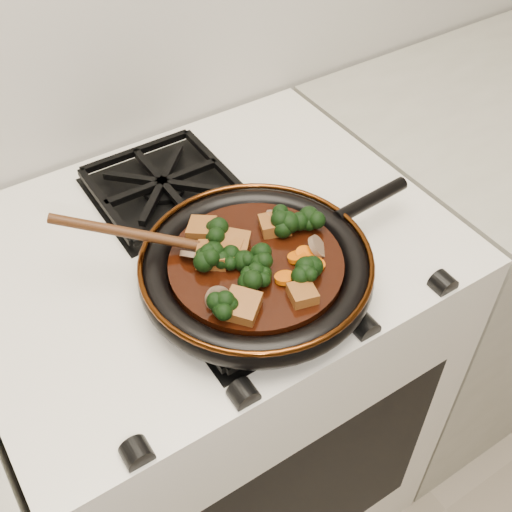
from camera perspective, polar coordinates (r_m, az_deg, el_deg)
stove at (r=1.38m, az=-3.56°, el=-12.07°), size 0.76×0.60×0.90m
burner_grate_front at (r=0.94m, az=-0.48°, el=-2.99°), size 0.23×0.23×0.03m
burner_grate_back at (r=1.12m, az=-8.28°, el=6.14°), size 0.23×0.23×0.03m
skillet at (r=0.92m, az=0.11°, el=-1.07°), size 0.47×0.34×0.05m
braising_sauce at (r=0.92m, az=0.00°, el=-0.92°), size 0.25×0.25×0.02m
tofu_cube_0 at (r=0.84m, az=-1.25°, el=-4.56°), size 0.06×0.07×0.03m
tofu_cube_1 at (r=0.95m, az=1.67°, el=2.78°), size 0.06×0.06×0.03m
tofu_cube_2 at (r=0.85m, az=-1.11°, el=-4.04°), size 0.04×0.04×0.02m
tofu_cube_3 at (r=0.86m, az=4.16°, el=-3.41°), size 0.04×0.04×0.02m
tofu_cube_4 at (r=0.92m, az=-1.98°, el=1.04°), size 0.06×0.06×0.03m
tofu_cube_5 at (r=0.91m, az=-2.64°, el=0.41°), size 0.06×0.06×0.02m
tofu_cube_6 at (r=0.95m, az=-4.80°, el=2.35°), size 0.06×0.06×0.03m
tofu_cube_7 at (r=0.91m, az=-3.94°, el=0.04°), size 0.06×0.06×0.03m
broccoli_floret_0 at (r=0.96m, az=4.41°, el=3.02°), size 0.07×0.06×0.06m
broccoli_floret_1 at (r=0.88m, az=4.48°, el=-1.55°), size 0.08×0.08×0.06m
broccoli_floret_2 at (r=0.84m, az=-2.61°, el=-4.40°), size 0.08×0.07×0.06m
broccoli_floret_3 at (r=0.87m, az=-0.00°, el=-2.19°), size 0.08×0.09×0.07m
broccoli_floret_4 at (r=0.95m, az=2.09°, el=2.83°), size 0.09×0.09×0.07m
broccoli_floret_5 at (r=0.90m, az=-2.20°, el=-0.28°), size 0.08×0.08×0.06m
broccoli_floret_6 at (r=0.89m, az=0.06°, el=-0.74°), size 0.08×0.09×0.06m
broccoli_floret_7 at (r=0.90m, az=-4.21°, el=0.01°), size 0.06×0.06×0.06m
broccoli_floret_8 at (r=0.93m, az=-3.63°, el=1.93°), size 0.09×0.08×0.07m
carrot_coin_0 at (r=0.92m, az=4.39°, el=0.13°), size 0.03×0.03×0.01m
carrot_coin_1 at (r=0.91m, az=3.64°, el=-0.12°), size 0.03×0.03×0.01m
carrot_coin_2 at (r=0.88m, az=2.58°, el=-1.95°), size 0.03×0.03×0.01m
carrot_coin_3 at (r=0.91m, az=5.21°, el=-0.64°), size 0.03×0.03×0.02m
mushroom_slice_0 at (r=0.86m, az=-3.38°, el=-3.84°), size 0.04×0.03×0.03m
mushroom_slice_1 at (r=0.97m, az=1.79°, el=3.49°), size 0.04×0.04×0.02m
mushroom_slice_2 at (r=0.91m, az=-5.73°, el=0.08°), size 0.04×0.04×0.03m
mushroom_slice_3 at (r=0.93m, az=5.49°, el=0.82°), size 0.04×0.05×0.03m
mushroom_slice_4 at (r=0.95m, az=-4.16°, el=2.42°), size 0.05×0.05×0.03m
wooden_spoon at (r=0.92m, az=-7.58°, el=1.36°), size 0.14×0.11×0.24m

